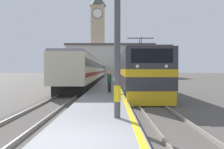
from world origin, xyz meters
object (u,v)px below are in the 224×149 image
(locomotive_train, at_px, (133,72))
(passenger_train, at_px, (92,70))
(clock_tower, at_px, (97,32))
(catenary_mast, at_px, (119,16))
(person_on_platform, at_px, (109,81))

(locomotive_train, bearing_deg, passenger_train, 107.79)
(locomotive_train, distance_m, clock_tower, 57.04)
(clock_tower, bearing_deg, locomotive_train, -82.61)
(passenger_train, bearing_deg, locomotive_train, -72.21)
(catenary_mast, distance_m, person_on_platform, 9.52)
(passenger_train, height_order, person_on_platform, passenger_train)
(person_on_platform, bearing_deg, clock_tower, 94.53)
(catenary_mast, height_order, person_on_platform, catenary_mast)
(locomotive_train, xyz_separation_m, passenger_train, (-5.61, 17.47, 0.13))
(passenger_train, xyz_separation_m, catenary_mast, (3.70, -31.25, 2.09))
(catenary_mast, relative_size, person_on_platform, 4.58)
(locomotive_train, height_order, clock_tower, clock_tower)
(person_on_platform, distance_m, clock_tower, 61.52)
(catenary_mast, bearing_deg, locomotive_train, 82.12)
(catenary_mast, bearing_deg, person_on_platform, 93.11)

